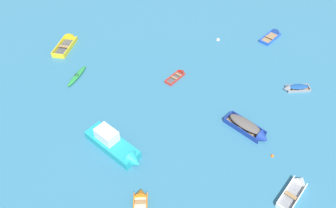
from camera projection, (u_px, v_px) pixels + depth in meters
rowboat_deep_blue_outer_right at (250, 129)px, 28.53m from camera, size 3.92×3.86×1.24m
rowboat_yellow_cluster_outer at (68, 41)px, 38.54m from camera, size 2.30×4.69×1.40m
rowboat_grey_far_left at (293, 88)px, 32.66m from camera, size 2.74×1.11×0.85m
kayak_green_back_row_left at (76, 76)px, 34.06m from camera, size 1.73×3.59×0.34m
rowboat_white_outer_left at (296, 187)px, 24.69m from camera, size 3.06×3.34×1.00m
motor_launch_turquoise_back_row_center at (115, 146)px, 26.99m from camera, size 5.45×5.01×2.07m
rowboat_red_near_right at (179, 74)px, 34.36m from camera, size 2.38×2.64×0.80m
rowboat_orange_cluster_inner at (140, 202)px, 23.84m from camera, size 1.11×3.32×0.92m
rowboat_blue_far_right at (273, 34)px, 39.80m from camera, size 3.24×3.40×1.15m
mooring_buoy_between_boats_left at (272, 156)px, 26.98m from camera, size 0.30×0.30×0.30m
mooring_buoy_central at (217, 40)px, 39.15m from camera, size 0.42×0.42×0.42m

